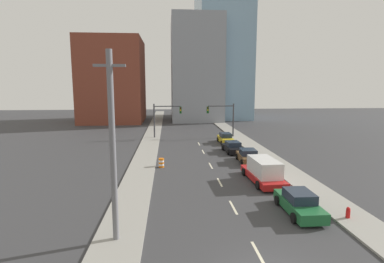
% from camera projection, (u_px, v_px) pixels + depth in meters
% --- Properties ---
extents(sidewalk_left, '(2.73, 89.64, 0.13)m').
position_uv_depth(sidewalk_left, '(154.00, 131.00, 56.61)').
color(sidewalk_left, gray).
rests_on(sidewalk_left, ground).
extents(sidewalk_right, '(2.73, 89.64, 0.13)m').
position_uv_depth(sidewalk_right, '(229.00, 130.00, 57.74)').
color(sidewalk_right, gray).
rests_on(sidewalk_right, ground).
extents(lane_stripe_at_2m, '(0.16, 2.40, 0.01)m').
position_uv_depth(lane_stripe_at_2m, '(258.00, 254.00, 14.97)').
color(lane_stripe_at_2m, beige).
rests_on(lane_stripe_at_2m, ground).
extents(lane_stripe_at_8m, '(0.16, 2.40, 0.01)m').
position_uv_depth(lane_stripe_at_8m, '(233.00, 207.00, 20.75)').
color(lane_stripe_at_8m, beige).
rests_on(lane_stripe_at_8m, ground).
extents(lane_stripe_at_13m, '(0.16, 2.40, 0.01)m').
position_uv_depth(lane_stripe_at_13m, '(220.00, 182.00, 26.20)').
color(lane_stripe_at_13m, beige).
rests_on(lane_stripe_at_13m, ground).
extents(lane_stripe_at_19m, '(0.16, 2.40, 0.01)m').
position_uv_depth(lane_stripe_at_19m, '(211.00, 166.00, 31.69)').
color(lane_stripe_at_19m, beige).
rests_on(lane_stripe_at_19m, ground).
extents(lane_stripe_at_26m, '(0.16, 2.40, 0.01)m').
position_uv_depth(lane_stripe_at_26m, '(203.00, 152.00, 38.52)').
color(lane_stripe_at_26m, beige).
rests_on(lane_stripe_at_26m, ground).
extents(lane_stripe_at_31m, '(0.16, 2.40, 0.01)m').
position_uv_depth(lane_stripe_at_31m, '(199.00, 144.00, 43.79)').
color(lane_stripe_at_31m, beige).
rests_on(lane_stripe_at_31m, ground).
extents(building_brick_left, '(14.00, 16.00, 19.33)m').
position_uv_depth(building_brick_left, '(113.00, 81.00, 70.97)').
color(building_brick_left, brown).
rests_on(building_brick_left, ground).
extents(building_office_center, '(12.00, 20.00, 24.72)m').
position_uv_depth(building_office_center, '(195.00, 71.00, 76.07)').
color(building_office_center, gray).
rests_on(building_office_center, ground).
extents(building_glass_right, '(13.00, 20.00, 41.50)m').
position_uv_depth(building_glass_right, '(222.00, 39.00, 79.35)').
color(building_glass_right, '#7A9EB7').
rests_on(building_glass_right, ground).
extents(traffic_signal_left, '(4.55, 0.35, 5.58)m').
position_uv_depth(traffic_signal_left, '(163.00, 116.00, 48.28)').
color(traffic_signal_left, '#38383D').
rests_on(traffic_signal_left, ground).
extents(traffic_signal_right, '(4.55, 0.35, 5.58)m').
position_uv_depth(traffic_signal_right, '(225.00, 115.00, 49.08)').
color(traffic_signal_right, '#38383D').
rests_on(traffic_signal_right, ground).
extents(utility_pole_left_near, '(1.60, 0.32, 10.13)m').
position_uv_depth(utility_pole_left_near, '(113.00, 147.00, 15.47)').
color(utility_pole_left_near, slate).
rests_on(utility_pole_left_near, ground).
extents(traffic_barrel, '(0.56, 0.56, 0.95)m').
position_uv_depth(traffic_barrel, '(161.00, 163.00, 31.02)').
color(traffic_barrel, orange).
rests_on(traffic_barrel, ground).
extents(fire_hydrant, '(0.26, 0.26, 0.84)m').
position_uv_depth(fire_hydrant, '(348.00, 213.00, 18.77)').
color(fire_hydrant, red).
rests_on(fire_hydrant, ground).
extents(sedan_green, '(2.13, 4.69, 1.49)m').
position_uv_depth(sedan_green, '(299.00, 203.00, 19.74)').
color(sedan_green, '#1E6033').
rests_on(sedan_green, ground).
extents(box_truck_red, '(2.66, 6.34, 2.10)m').
position_uv_depth(box_truck_red, '(263.00, 171.00, 26.12)').
color(box_truck_red, red).
rests_on(box_truck_red, ground).
extents(sedan_brown, '(2.28, 4.44, 1.47)m').
position_uv_depth(sedan_brown, '(248.00, 156.00, 33.07)').
color(sedan_brown, brown).
rests_on(sedan_brown, ground).
extents(sedan_black, '(2.36, 4.70, 1.37)m').
position_uv_depth(sedan_black, '(233.00, 147.00, 38.20)').
color(sedan_black, black).
rests_on(sedan_black, ground).
extents(sedan_yellow, '(2.07, 4.62, 1.49)m').
position_uv_depth(sedan_yellow, '(226.00, 138.00, 44.45)').
color(sedan_yellow, gold).
rests_on(sedan_yellow, ground).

